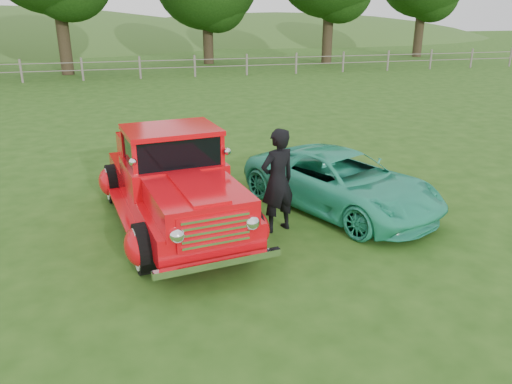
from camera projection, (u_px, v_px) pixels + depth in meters
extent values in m
plane|color=#244B14|center=(213.00, 268.00, 7.41)|extent=(140.00, 140.00, 0.00)
ellipsoid|color=#355C22|center=(275.00, 65.00, 69.79)|extent=(72.00, 52.00, 14.00)
cube|color=slate|center=(140.00, 69.00, 27.16)|extent=(48.00, 0.04, 0.04)
cube|color=slate|center=(139.00, 61.00, 27.02)|extent=(48.00, 0.04, 0.04)
cylinder|color=#312418|center=(63.00, 31.00, 28.26)|extent=(0.70, 0.70, 4.84)
cylinder|color=#312418|center=(208.00, 36.00, 34.26)|extent=(0.70, 0.70, 3.74)
cylinder|color=#312418|center=(328.00, 31.00, 34.28)|extent=(0.70, 0.70, 4.40)
cylinder|color=#312418|center=(419.00, 29.00, 39.22)|extent=(0.70, 0.70, 4.18)
cylinder|color=black|center=(144.00, 248.00, 7.19)|extent=(0.34, 0.79, 0.76)
cylinder|color=black|center=(250.00, 230.00, 7.80)|extent=(0.34, 0.79, 0.76)
cylinder|color=black|center=(113.00, 183.00, 9.87)|extent=(0.34, 0.79, 0.76)
cylinder|color=black|center=(194.00, 173.00, 10.48)|extent=(0.34, 0.79, 0.76)
cube|color=red|center=(173.00, 193.00, 8.77)|extent=(2.18, 4.78, 0.44)
ellipsoid|color=red|center=(139.00, 247.00, 7.15)|extent=(0.52, 0.80, 0.54)
ellipsoid|color=red|center=(254.00, 227.00, 7.81)|extent=(0.52, 0.80, 0.54)
ellipsoid|color=red|center=(110.00, 182.00, 9.83)|extent=(0.52, 0.80, 0.54)
ellipsoid|color=red|center=(197.00, 171.00, 10.49)|extent=(0.52, 0.80, 0.54)
cube|color=red|center=(198.00, 202.00, 7.29)|extent=(1.54, 1.77, 0.42)
cube|color=red|center=(173.00, 173.00, 8.54)|extent=(1.77, 1.56, 0.44)
cube|color=black|center=(172.00, 146.00, 8.38)|extent=(1.59, 1.31, 0.50)
cube|color=red|center=(171.00, 130.00, 8.28)|extent=(1.67, 1.42, 0.08)
cube|color=red|center=(155.00, 154.00, 9.81)|extent=(1.44, 2.09, 0.45)
cube|color=white|center=(216.00, 231.00, 6.63)|extent=(1.07, 0.25, 0.50)
cube|color=white|center=(219.00, 263.00, 6.70)|extent=(1.80, 0.35, 0.10)
cube|color=white|center=(146.00, 165.00, 10.91)|extent=(1.71, 0.34, 0.10)
imported|color=#2DB58D|center=(341.00, 181.00, 9.43)|extent=(3.34, 4.40, 1.11)
imported|color=black|center=(278.00, 181.00, 8.40)|extent=(0.76, 0.62, 1.81)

